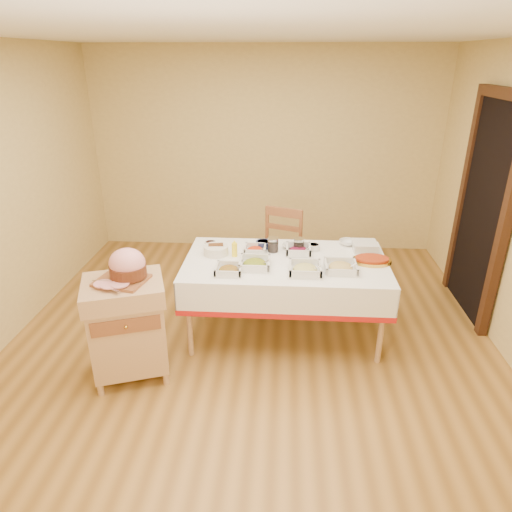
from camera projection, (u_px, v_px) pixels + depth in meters
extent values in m
plane|color=olive|center=(250.00, 349.00, 4.16)|extent=(5.00, 5.00, 0.00)
plane|color=white|center=(249.00, 32.00, 3.11)|extent=(5.00, 5.00, 0.00)
plane|color=#D4BB72|center=(265.00, 152.00, 5.92)|extent=(4.50, 0.00, 4.50)
plane|color=#D4BB72|center=(184.00, 477.00, 1.35)|extent=(4.50, 0.00, 4.50)
cube|color=black|center=(484.00, 213.00, 4.43)|extent=(0.06, 0.90, 2.10)
cube|color=#391E12|center=(504.00, 231.00, 3.97)|extent=(0.08, 0.10, 2.10)
cube|color=#391E12|center=(463.00, 198.00, 4.88)|extent=(0.08, 0.10, 2.10)
cube|color=#391E12|center=(507.00, 93.00, 3.99)|extent=(0.08, 1.10, 0.10)
cube|color=tan|center=(286.00, 263.00, 4.12)|extent=(1.80, 1.00, 0.04)
cylinder|color=tan|center=(189.00, 320.00, 3.94)|extent=(0.05, 0.05, 0.71)
cylinder|color=tan|center=(205.00, 277.00, 4.71)|extent=(0.05, 0.05, 0.71)
cylinder|color=tan|center=(382.00, 327.00, 3.84)|extent=(0.05, 0.05, 0.71)
cylinder|color=tan|center=(366.00, 282.00, 4.61)|extent=(0.05, 0.05, 0.71)
cube|color=white|center=(286.00, 261.00, 4.11)|extent=(1.82, 1.02, 0.01)
cube|color=tan|center=(129.00, 332.00, 3.67)|extent=(0.69, 0.63, 0.61)
cube|color=tan|center=(123.00, 291.00, 3.52)|extent=(0.74, 0.68, 0.15)
cube|color=brown|center=(115.00, 327.00, 3.37)|extent=(0.48, 0.17, 0.12)
sphere|color=gold|center=(115.00, 328.00, 3.36)|extent=(0.03, 0.03, 0.03)
cylinder|color=tan|center=(94.00, 383.00, 3.64)|extent=(0.05, 0.05, 0.10)
cylinder|color=tan|center=(112.00, 353.00, 4.02)|extent=(0.05, 0.05, 0.10)
cylinder|color=tan|center=(157.00, 386.00, 3.61)|extent=(0.05, 0.05, 0.10)
cylinder|color=tan|center=(169.00, 355.00, 3.98)|extent=(0.05, 0.05, 0.10)
cube|color=brown|center=(277.00, 258.00, 4.80)|extent=(0.56, 0.55, 0.03)
cylinder|color=brown|center=(253.00, 284.00, 4.81)|extent=(0.04, 0.04, 0.48)
cylinder|color=brown|center=(267.00, 270.00, 5.13)|extent=(0.04, 0.04, 0.48)
cylinder|color=brown|center=(287.00, 291.00, 4.67)|extent=(0.04, 0.04, 0.48)
cylinder|color=brown|center=(299.00, 276.00, 4.99)|extent=(0.04, 0.04, 0.48)
cylinder|color=brown|center=(267.00, 229.00, 4.93)|extent=(0.04, 0.04, 0.51)
cylinder|color=brown|center=(301.00, 234.00, 4.79)|extent=(0.04, 0.04, 0.51)
cube|color=brown|center=(284.00, 212.00, 4.78)|extent=(0.39, 0.17, 0.10)
cube|color=brown|center=(122.00, 280.00, 3.48)|extent=(0.37, 0.29, 0.02)
ellipsoid|color=pink|center=(127.00, 263.00, 3.46)|extent=(0.28, 0.25, 0.23)
cylinder|color=#542613|center=(128.00, 271.00, 3.49)|extent=(0.28, 0.28, 0.09)
cube|color=silver|center=(109.00, 287.00, 3.35)|extent=(0.23, 0.10, 0.00)
cylinder|color=silver|center=(110.00, 280.00, 3.44)|extent=(0.27, 0.08, 0.01)
cube|color=silver|center=(229.00, 272.00, 3.86)|extent=(0.22, 0.22, 0.01)
ellipsoid|color=red|center=(229.00, 270.00, 3.86)|extent=(0.17, 0.17, 0.06)
cylinder|color=silver|center=(234.00, 271.00, 3.83)|extent=(0.13, 0.01, 0.10)
cube|color=silver|center=(255.00, 266.00, 3.97)|extent=(0.26, 0.26, 0.02)
ellipsoid|color=#AF8816|center=(255.00, 264.00, 3.96)|extent=(0.20, 0.20, 0.07)
cylinder|color=silver|center=(261.00, 265.00, 3.93)|extent=(0.15, 0.01, 0.11)
cube|color=silver|center=(305.00, 272.00, 3.87)|extent=(0.27, 0.27, 0.02)
ellipsoid|color=#C4BE68|center=(305.00, 269.00, 3.86)|extent=(0.21, 0.21, 0.07)
cylinder|color=silver|center=(312.00, 270.00, 3.83)|extent=(0.15, 0.01, 0.11)
cube|color=silver|center=(340.00, 270.00, 3.91)|extent=(0.27, 0.27, 0.01)
ellipsoid|color=tan|center=(341.00, 267.00, 3.90)|extent=(0.20, 0.20, 0.07)
cylinder|color=silver|center=(348.00, 268.00, 3.87)|extent=(0.14, 0.01, 0.10)
cube|color=silver|center=(255.00, 252.00, 4.27)|extent=(0.20, 0.20, 0.01)
ellipsoid|color=red|center=(255.00, 250.00, 4.26)|extent=(0.15, 0.15, 0.05)
cylinder|color=silver|center=(260.00, 250.00, 4.24)|extent=(0.13, 0.01, 0.10)
cube|color=silver|center=(298.00, 252.00, 4.25)|extent=(0.23, 0.23, 0.02)
ellipsoid|color=maroon|center=(298.00, 250.00, 4.24)|extent=(0.17, 0.17, 0.06)
cylinder|color=silver|center=(304.00, 251.00, 4.21)|extent=(0.15, 0.01, 0.11)
cylinder|color=silver|center=(210.00, 244.00, 4.39)|extent=(0.11, 0.11, 0.05)
cylinder|color=black|center=(210.00, 243.00, 4.38)|extent=(0.09, 0.09, 0.02)
cylinder|color=navy|center=(263.00, 244.00, 4.38)|extent=(0.15, 0.15, 0.06)
cylinder|color=maroon|center=(263.00, 242.00, 4.37)|extent=(0.12, 0.12, 0.02)
cylinder|color=silver|center=(314.00, 247.00, 4.32)|extent=(0.11, 0.11, 0.06)
cylinder|color=red|center=(314.00, 245.00, 4.31)|extent=(0.09, 0.09, 0.02)
imported|color=silver|center=(291.00, 246.00, 4.36)|extent=(0.20, 0.20, 0.04)
imported|color=silver|center=(347.00, 242.00, 4.44)|extent=(0.19, 0.19, 0.05)
cylinder|color=silver|center=(273.00, 245.00, 4.27)|extent=(0.10, 0.10, 0.12)
cylinder|color=silver|center=(273.00, 239.00, 4.24)|extent=(0.11, 0.11, 0.01)
cylinder|color=black|center=(273.00, 247.00, 4.28)|extent=(0.08, 0.08, 0.09)
cylinder|color=silver|center=(299.00, 246.00, 4.27)|extent=(0.10, 0.10, 0.12)
cylinder|color=silver|center=(299.00, 239.00, 4.24)|extent=(0.10, 0.10, 0.01)
cylinder|color=black|center=(299.00, 247.00, 4.27)|extent=(0.08, 0.08, 0.09)
cylinder|color=yellow|center=(235.00, 250.00, 4.16)|extent=(0.05, 0.05, 0.13)
cone|color=yellow|center=(234.00, 242.00, 4.13)|extent=(0.03, 0.03, 0.03)
cylinder|color=silver|center=(216.00, 250.00, 4.22)|extent=(0.23, 0.23, 0.08)
cube|color=silver|center=(364.00, 250.00, 4.32)|extent=(0.22, 0.22, 0.01)
cube|color=silver|center=(364.00, 248.00, 4.32)|extent=(0.22, 0.22, 0.01)
cube|color=silver|center=(365.00, 247.00, 4.31)|extent=(0.22, 0.22, 0.01)
cube|color=silver|center=(365.00, 245.00, 4.30)|extent=(0.22, 0.22, 0.01)
cube|color=silver|center=(365.00, 244.00, 4.30)|extent=(0.22, 0.22, 0.01)
cube|color=silver|center=(365.00, 243.00, 4.29)|extent=(0.22, 0.22, 0.01)
ellipsoid|color=gold|center=(372.00, 261.00, 4.06)|extent=(0.35, 0.25, 0.03)
ellipsoid|color=#A43311|center=(372.00, 259.00, 4.06)|extent=(0.30, 0.21, 0.04)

